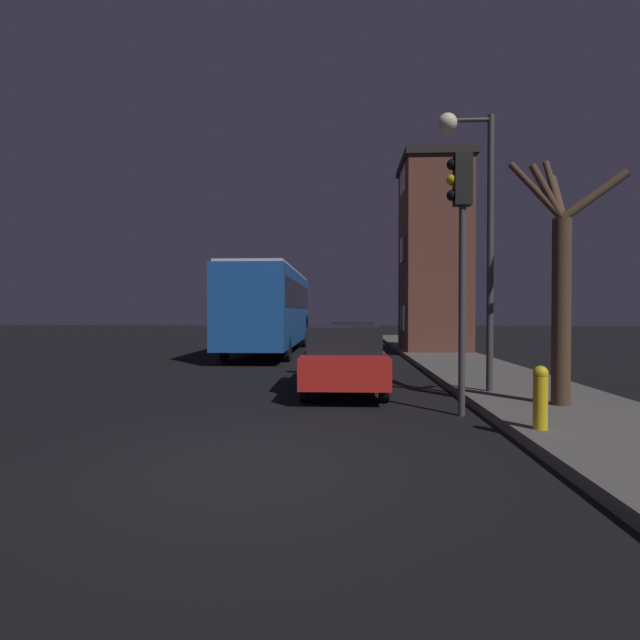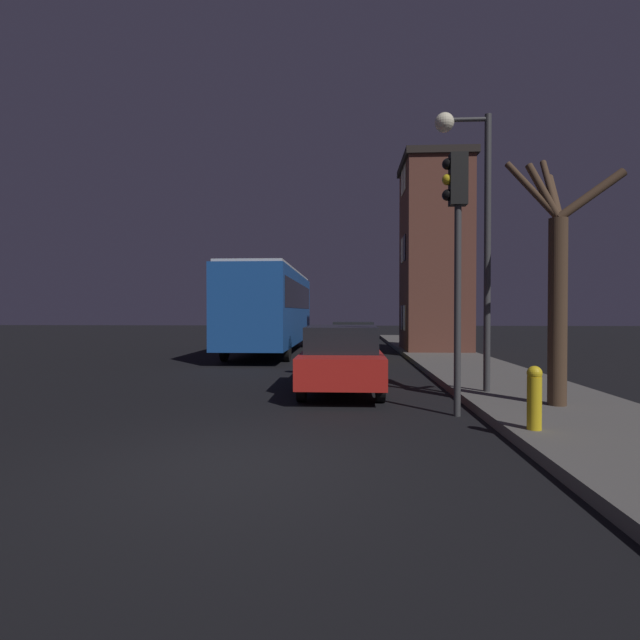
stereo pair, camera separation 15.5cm
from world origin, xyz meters
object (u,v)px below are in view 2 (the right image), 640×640
object	(u,v)px
bare_tree	(557,278)
bus	(271,305)
streetlamp	(471,202)
fire_hydrant	(534,396)
traffic_light	(456,229)
car_mid_lane	(353,339)
car_near_lane	(342,357)

from	to	relation	value
bare_tree	bus	distance (m)	14.59
streetlamp	fire_hydrant	distance (m)	4.88
traffic_light	bare_tree	world-z (taller)	bare_tree
fire_hydrant	streetlamp	bearing A→B (deg)	91.02
car_mid_lane	fire_hydrant	distance (m)	12.73
traffic_light	fire_hydrant	world-z (taller)	traffic_light
streetlamp	car_near_lane	size ratio (longest dim) A/B	1.24
traffic_light	car_near_lane	world-z (taller)	traffic_light
car_near_lane	fire_hydrant	xyz separation A→B (m)	(2.78, -4.38, -0.15)
car_near_lane	car_mid_lane	bearing A→B (deg)	87.53
traffic_light	fire_hydrant	distance (m)	3.20
traffic_light	car_mid_lane	bearing A→B (deg)	98.79
streetlamp	fire_hydrant	xyz separation A→B (m)	(0.06, -3.41, -3.49)
car_mid_lane	bus	bearing A→B (deg)	148.20
bare_tree	bus	size ratio (longest dim) A/B	0.41
car_near_lane	fire_hydrant	world-z (taller)	car_near_lane
bare_tree	fire_hydrant	size ratio (longest dim) A/B	5.13
bus	car_mid_lane	world-z (taller)	bus
car_mid_lane	traffic_light	bearing A→B (deg)	-81.21
traffic_light	car_near_lane	xyz separation A→B (m)	(-2.03, 2.73, -2.49)
traffic_light	car_mid_lane	xyz separation A→B (m)	(-1.68, 10.85, -2.52)
bare_tree	car_mid_lane	size ratio (longest dim) A/B	1.21
streetlamp	bus	distance (m)	12.93
car_near_lane	traffic_light	bearing A→B (deg)	-53.39
car_near_lane	bare_tree	bearing A→B (deg)	-31.47
bus	fire_hydrant	distance (m)	15.97
car_near_lane	bus	bearing A→B (deg)	107.38
traffic_light	bus	distance (m)	14.13
car_mid_lane	streetlamp	bearing A→B (deg)	-75.39
fire_hydrant	bare_tree	bearing A→B (deg)	60.60
bare_tree	fire_hydrant	world-z (taller)	bare_tree
traffic_light	fire_hydrant	size ratio (longest dim) A/B	5.07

